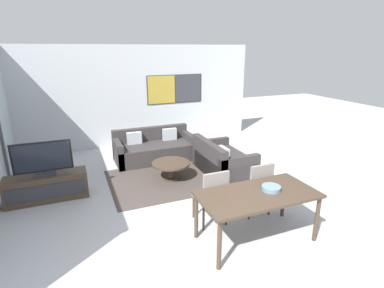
{
  "coord_description": "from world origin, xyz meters",
  "views": [
    {
      "loc": [
        -1.67,
        -2.6,
        2.71
      ],
      "look_at": [
        0.41,
        2.44,
        0.95
      ],
      "focal_mm": 28.0,
      "sensor_mm": 36.0,
      "label": 1
    }
  ],
  "objects_px": {
    "dining_chair_left": "(212,194)",
    "dining_table": "(257,198)",
    "television": "(43,159)",
    "tv_console": "(47,187)",
    "fruit_bowl": "(271,188)",
    "sofa_side": "(221,162)",
    "coffee_table": "(171,167)",
    "sofa_main": "(154,149)",
    "dining_chair_centre": "(257,185)"
  },
  "relations": [
    {
      "from": "sofa_side",
      "to": "dining_chair_centre",
      "type": "relative_size",
      "value": 1.58
    },
    {
      "from": "dining_chair_left",
      "to": "fruit_bowl",
      "type": "distance_m",
      "value": 0.92
    },
    {
      "from": "sofa_side",
      "to": "tv_console",
      "type": "bearing_deg",
      "value": 88.47
    },
    {
      "from": "tv_console",
      "to": "coffee_table",
      "type": "bearing_deg",
      "value": 0.08
    },
    {
      "from": "dining_chair_centre",
      "to": "fruit_bowl",
      "type": "xyz_separation_m",
      "value": [
        -0.18,
        -0.6,
        0.26
      ]
    },
    {
      "from": "dining_chair_centre",
      "to": "fruit_bowl",
      "type": "bearing_deg",
      "value": -106.77
    },
    {
      "from": "sofa_main",
      "to": "sofa_side",
      "type": "bearing_deg",
      "value": -51.35
    },
    {
      "from": "coffee_table",
      "to": "fruit_bowl",
      "type": "bearing_deg",
      "value": -74.35
    },
    {
      "from": "tv_console",
      "to": "sofa_side",
      "type": "height_order",
      "value": "sofa_side"
    },
    {
      "from": "dining_table",
      "to": "tv_console",
      "type": "bearing_deg",
      "value": 139.12
    },
    {
      "from": "television",
      "to": "dining_chair_centre",
      "type": "bearing_deg",
      "value": -29.79
    },
    {
      "from": "sofa_main",
      "to": "dining_chair_centre",
      "type": "xyz_separation_m",
      "value": [
        0.88,
        -3.23,
        0.26
      ]
    },
    {
      "from": "sofa_main",
      "to": "fruit_bowl",
      "type": "xyz_separation_m",
      "value": [
        0.7,
        -3.84,
        0.52
      ]
    },
    {
      "from": "tv_console",
      "to": "sofa_main",
      "type": "relative_size",
      "value": 0.72
    },
    {
      "from": "dining_table",
      "to": "fruit_bowl",
      "type": "xyz_separation_m",
      "value": [
        0.23,
        0.01,
        0.11
      ]
    },
    {
      "from": "tv_console",
      "to": "dining_chair_left",
      "type": "distance_m",
      "value": 3.12
    },
    {
      "from": "tv_console",
      "to": "television",
      "type": "bearing_deg",
      "value": 90.0
    },
    {
      "from": "television",
      "to": "sofa_main",
      "type": "relative_size",
      "value": 0.51
    },
    {
      "from": "tv_console",
      "to": "dining_chair_centre",
      "type": "distance_m",
      "value": 3.8
    },
    {
      "from": "tv_console",
      "to": "fruit_bowl",
      "type": "bearing_deg",
      "value": -38.64
    },
    {
      "from": "television",
      "to": "fruit_bowl",
      "type": "height_order",
      "value": "television"
    },
    {
      "from": "coffee_table",
      "to": "dining_chair_left",
      "type": "height_order",
      "value": "dining_chair_left"
    },
    {
      "from": "television",
      "to": "tv_console",
      "type": "bearing_deg",
      "value": -90.0
    },
    {
      "from": "sofa_side",
      "to": "television",
      "type": "bearing_deg",
      "value": 88.46
    },
    {
      "from": "sofa_side",
      "to": "fruit_bowl",
      "type": "relative_size",
      "value": 5.38
    },
    {
      "from": "television",
      "to": "dining_chair_centre",
      "type": "xyz_separation_m",
      "value": [
        3.29,
        -1.89,
        -0.28
      ]
    },
    {
      "from": "tv_console",
      "to": "sofa_main",
      "type": "height_order",
      "value": "sofa_main"
    },
    {
      "from": "dining_chair_left",
      "to": "dining_chair_centre",
      "type": "xyz_separation_m",
      "value": [
        0.82,
        -0.0,
        0.0
      ]
    },
    {
      "from": "sofa_main",
      "to": "dining_table",
      "type": "height_order",
      "value": "sofa_main"
    },
    {
      "from": "tv_console",
      "to": "television",
      "type": "height_order",
      "value": "television"
    },
    {
      "from": "television",
      "to": "dining_table",
      "type": "relative_size",
      "value": 0.59
    },
    {
      "from": "coffee_table",
      "to": "fruit_bowl",
      "type": "height_order",
      "value": "fruit_bowl"
    },
    {
      "from": "coffee_table",
      "to": "dining_chair_left",
      "type": "distance_m",
      "value": 1.9
    },
    {
      "from": "dining_table",
      "to": "dining_chair_left",
      "type": "height_order",
      "value": "dining_chair_left"
    },
    {
      "from": "tv_console",
      "to": "coffee_table",
      "type": "height_order",
      "value": "tv_console"
    },
    {
      "from": "sofa_side",
      "to": "coffee_table",
      "type": "xyz_separation_m",
      "value": [
        -1.15,
        0.1,
        0.02
      ]
    },
    {
      "from": "dining_chair_centre",
      "to": "television",
      "type": "bearing_deg",
      "value": 150.21
    },
    {
      "from": "fruit_bowl",
      "to": "dining_chair_left",
      "type": "bearing_deg",
      "value": 136.63
    },
    {
      "from": "sofa_side",
      "to": "dining_table",
      "type": "height_order",
      "value": "sofa_side"
    },
    {
      "from": "tv_console",
      "to": "sofa_main",
      "type": "distance_m",
      "value": 2.76
    },
    {
      "from": "television",
      "to": "sofa_main",
      "type": "height_order",
      "value": "television"
    },
    {
      "from": "dining_chair_left",
      "to": "dining_table",
      "type": "bearing_deg",
      "value": -56.08
    },
    {
      "from": "dining_table",
      "to": "dining_chair_left",
      "type": "relative_size",
      "value": 1.82
    },
    {
      "from": "dining_chair_left",
      "to": "fruit_bowl",
      "type": "relative_size",
      "value": 3.4
    },
    {
      "from": "television",
      "to": "sofa_main",
      "type": "bearing_deg",
      "value": 29.15
    },
    {
      "from": "television",
      "to": "sofa_side",
      "type": "height_order",
      "value": "television"
    },
    {
      "from": "sofa_main",
      "to": "dining_table",
      "type": "distance_m",
      "value": 3.89
    },
    {
      "from": "dining_table",
      "to": "fruit_bowl",
      "type": "height_order",
      "value": "fruit_bowl"
    },
    {
      "from": "sofa_side",
      "to": "coffee_table",
      "type": "bearing_deg",
      "value": 85.12
    },
    {
      "from": "tv_console",
      "to": "television",
      "type": "xyz_separation_m",
      "value": [
        0.0,
        0.0,
        0.56
      ]
    }
  ]
}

